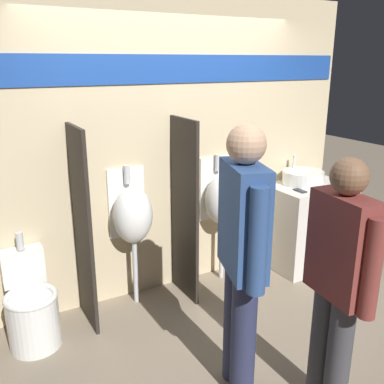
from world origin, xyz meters
name	(u,v)px	position (x,y,z in m)	size (l,w,h in m)	color
ground_plane	(201,310)	(0.00, 0.00, 0.00)	(16.00, 16.00, 0.00)	gray
display_wall	(169,147)	(0.00, 0.60, 1.36)	(3.87, 0.07, 2.70)	beige
sink_counter	(307,224)	(1.46, 0.26, 0.44)	(0.85, 0.61, 0.88)	silver
sink_basin	(303,177)	(1.41, 0.33, 0.96)	(0.43, 0.43, 0.28)	white
cell_phone	(300,191)	(1.20, 0.14, 0.89)	(0.07, 0.14, 0.01)	#232328
divider_near_counter	(83,229)	(-0.91, 0.33, 0.83)	(0.03, 0.48, 1.66)	#28231E
divider_mid	(184,211)	(0.01, 0.33, 0.83)	(0.03, 0.48, 1.66)	#28231E
urinal_near_counter	(132,215)	(-0.45, 0.43, 0.84)	(0.35, 0.30, 1.26)	silver
urinal_far	(222,199)	(0.47, 0.43, 0.84)	(0.35, 0.30, 1.26)	silver
toilet	(31,309)	(-1.37, 0.25, 0.29)	(0.40, 0.56, 0.85)	white
person_in_vest	(338,278)	(0.16, -1.32, 0.90)	(0.22, 0.56, 1.62)	#3D3D42
person_with_lanyard	(242,253)	(-0.25, -0.91, 0.98)	(0.33, 0.60, 1.78)	#282D4C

